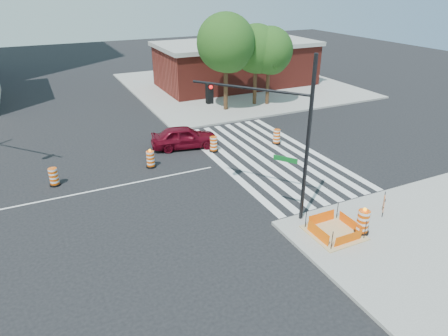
% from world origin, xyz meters
% --- Properties ---
extents(ground, '(120.00, 120.00, 0.00)m').
position_xyz_m(ground, '(0.00, 0.00, 0.00)').
color(ground, black).
rests_on(ground, ground).
extents(sidewalk_ne, '(22.00, 22.00, 0.15)m').
position_xyz_m(sidewalk_ne, '(18.00, 18.00, 0.07)').
color(sidewalk_ne, gray).
rests_on(sidewalk_ne, ground).
extents(crosswalk_east, '(6.75, 13.50, 0.01)m').
position_xyz_m(crosswalk_east, '(10.95, 0.00, 0.01)').
color(crosswalk_east, silver).
rests_on(crosswalk_east, ground).
extents(lane_centerline, '(14.00, 0.12, 0.01)m').
position_xyz_m(lane_centerline, '(0.00, 0.00, 0.01)').
color(lane_centerline, silver).
rests_on(lane_centerline, ground).
extents(excavation_pit, '(2.20, 2.20, 0.90)m').
position_xyz_m(excavation_pit, '(9.00, -9.00, 0.22)').
color(excavation_pit, tan).
rests_on(excavation_pit, ground).
extents(brick_storefront, '(16.50, 8.50, 4.60)m').
position_xyz_m(brick_storefront, '(18.00, 18.00, 2.32)').
color(brick_storefront, maroon).
rests_on(brick_storefront, ground).
extents(red_coupe, '(4.70, 2.64, 1.51)m').
position_xyz_m(red_coupe, '(6.70, 3.74, 0.76)').
color(red_coupe, '#5B0716').
rests_on(red_coupe, ground).
extents(signal_pole_se, '(3.57, 4.68, 7.61)m').
position_xyz_m(signal_pole_se, '(7.45, -6.05, 4.68)').
color(signal_pole_se, black).
rests_on(signal_pole_se, ground).
extents(pit_drum, '(0.66, 0.66, 1.29)m').
position_xyz_m(pit_drum, '(10.13, -9.49, 0.68)').
color(pit_drum, black).
rests_on(pit_drum, ground).
extents(barricade, '(0.63, 0.61, 0.98)m').
position_xyz_m(barricade, '(12.22, -8.67, 0.69)').
color(barricade, '#E64F04').
rests_on(barricade, ground).
extents(tree_north_c, '(4.80, 4.80, 8.17)m').
position_xyz_m(tree_north_c, '(12.99, 10.18, 5.48)').
color(tree_north_c, '#382314').
rests_on(tree_north_c, ground).
extents(tree_north_d, '(4.19, 4.19, 7.12)m').
position_xyz_m(tree_north_d, '(16.11, 10.62, 4.78)').
color(tree_north_d, '#382314').
rests_on(tree_north_d, ground).
extents(tree_north_e, '(4.08, 4.08, 6.93)m').
position_xyz_m(tree_north_e, '(17.12, 10.07, 4.65)').
color(tree_north_e, '#382314').
rests_on(tree_north_e, ground).
extents(median_drum_2, '(0.60, 0.60, 1.02)m').
position_xyz_m(median_drum_2, '(-1.78, 1.62, 0.48)').
color(median_drum_2, black).
rests_on(median_drum_2, ground).
extents(median_drum_3, '(0.60, 0.60, 1.18)m').
position_xyz_m(median_drum_3, '(3.73, 1.64, 0.49)').
color(median_drum_3, black).
rests_on(median_drum_3, ground).
extents(median_drum_4, '(0.60, 0.60, 1.02)m').
position_xyz_m(median_drum_4, '(8.21, 2.24, 0.48)').
color(median_drum_4, black).
rests_on(median_drum_4, ground).
extents(median_drum_5, '(0.60, 0.60, 1.02)m').
position_xyz_m(median_drum_5, '(12.73, 1.61, 0.48)').
color(median_drum_5, black).
rests_on(median_drum_5, ground).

